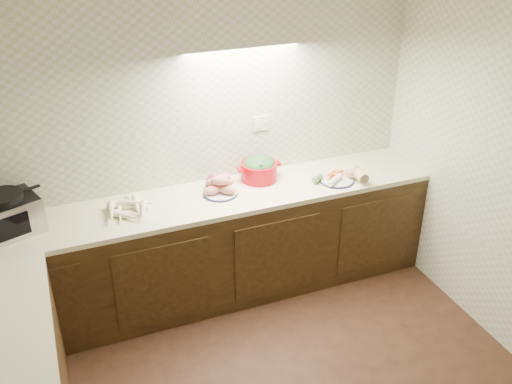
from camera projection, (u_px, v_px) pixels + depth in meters
name	position (u px, v px, depth m)	size (l,w,h in m)	color
room	(295.00, 206.00, 2.74)	(3.60, 3.60, 2.60)	black
counter	(147.00, 336.00, 3.63)	(3.60, 3.60, 0.90)	black
toaster_oven	(6.00, 215.00, 3.82)	(0.49, 0.44, 0.29)	black
parsnip_pile	(126.00, 211.00, 4.08)	(0.42, 0.36, 0.08)	#F9F1C6
sweet_potato_plate	(220.00, 186.00, 4.34)	(0.27, 0.27, 0.16)	#131A3B
onion_bowl	(216.00, 182.00, 4.44)	(0.17, 0.17, 0.13)	black
dutch_oven	(259.00, 168.00, 4.54)	(0.36, 0.30, 0.20)	#A8030F
veg_plate	(343.00, 175.00, 4.55)	(0.43, 0.29, 0.13)	#131A3B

